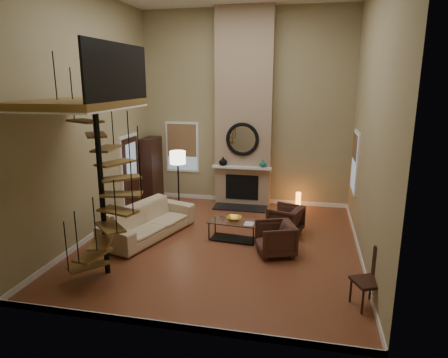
% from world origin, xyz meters
% --- Properties ---
extents(ground, '(6.00, 6.50, 0.01)m').
position_xyz_m(ground, '(0.00, 0.00, -0.01)').
color(ground, brown).
rests_on(ground, ground).
extents(back_wall, '(6.00, 0.02, 5.50)m').
position_xyz_m(back_wall, '(0.00, 3.25, 2.75)').
color(back_wall, '#9B8F64').
rests_on(back_wall, ground).
extents(front_wall, '(6.00, 0.02, 5.50)m').
position_xyz_m(front_wall, '(0.00, -3.25, 2.75)').
color(front_wall, '#9B8F64').
rests_on(front_wall, ground).
extents(left_wall, '(0.02, 6.50, 5.50)m').
position_xyz_m(left_wall, '(-3.00, 0.00, 2.75)').
color(left_wall, '#9B8F64').
rests_on(left_wall, ground).
extents(right_wall, '(0.02, 6.50, 5.50)m').
position_xyz_m(right_wall, '(3.00, 0.00, 2.75)').
color(right_wall, '#9B8F64').
rests_on(right_wall, ground).
extents(baseboard_back, '(6.00, 0.02, 0.12)m').
position_xyz_m(baseboard_back, '(0.00, 3.24, 0.06)').
color(baseboard_back, white).
rests_on(baseboard_back, ground).
extents(baseboard_front, '(6.00, 0.02, 0.12)m').
position_xyz_m(baseboard_front, '(0.00, -3.24, 0.06)').
color(baseboard_front, white).
rests_on(baseboard_front, ground).
extents(baseboard_left, '(0.02, 6.50, 0.12)m').
position_xyz_m(baseboard_left, '(-2.99, 0.00, 0.06)').
color(baseboard_left, white).
rests_on(baseboard_left, ground).
extents(baseboard_right, '(0.02, 6.50, 0.12)m').
position_xyz_m(baseboard_right, '(2.99, 0.00, 0.06)').
color(baseboard_right, white).
rests_on(baseboard_right, ground).
extents(chimney_breast, '(1.60, 0.38, 5.50)m').
position_xyz_m(chimney_breast, '(0.00, 3.06, 2.75)').
color(chimney_breast, '#9D8266').
rests_on(chimney_breast, ground).
extents(hearth, '(1.50, 0.60, 0.04)m').
position_xyz_m(hearth, '(0.00, 2.57, 0.02)').
color(hearth, black).
rests_on(hearth, ground).
extents(firebox, '(0.95, 0.02, 0.72)m').
position_xyz_m(firebox, '(0.00, 2.86, 0.55)').
color(firebox, black).
rests_on(firebox, chimney_breast).
extents(mantel, '(1.70, 0.18, 0.06)m').
position_xyz_m(mantel, '(0.00, 2.78, 1.15)').
color(mantel, white).
rests_on(mantel, chimney_breast).
extents(mirror_frame, '(0.94, 0.10, 0.94)m').
position_xyz_m(mirror_frame, '(0.00, 2.84, 1.95)').
color(mirror_frame, black).
rests_on(mirror_frame, chimney_breast).
extents(mirror_disc, '(0.80, 0.01, 0.80)m').
position_xyz_m(mirror_disc, '(0.00, 2.85, 1.95)').
color(mirror_disc, white).
rests_on(mirror_disc, chimney_breast).
extents(vase_left, '(0.24, 0.24, 0.25)m').
position_xyz_m(vase_left, '(-0.55, 2.82, 1.30)').
color(vase_left, black).
rests_on(vase_left, mantel).
extents(vase_right, '(0.20, 0.20, 0.21)m').
position_xyz_m(vase_right, '(0.60, 2.82, 1.28)').
color(vase_right, '#1B5E54').
rests_on(vase_right, mantel).
extents(window_back, '(1.02, 0.06, 1.52)m').
position_xyz_m(window_back, '(-1.90, 3.22, 1.62)').
color(window_back, white).
rests_on(window_back, back_wall).
extents(window_right, '(0.06, 1.02, 1.52)m').
position_xyz_m(window_right, '(2.97, 2.00, 1.63)').
color(window_right, white).
rests_on(window_right, right_wall).
extents(entry_door, '(0.10, 1.05, 2.16)m').
position_xyz_m(entry_door, '(-2.95, 1.80, 1.05)').
color(entry_door, white).
rests_on(entry_door, ground).
extents(loft, '(1.70, 2.20, 1.09)m').
position_xyz_m(loft, '(-2.04, -1.80, 3.24)').
color(loft, brown).
rests_on(loft, left_wall).
extents(spiral_stair, '(1.47, 1.47, 4.06)m').
position_xyz_m(spiral_stair, '(-1.78, -1.79, 1.78)').
color(spiral_stair, black).
rests_on(spiral_stair, ground).
extents(hutch, '(0.41, 0.86, 1.93)m').
position_xyz_m(hutch, '(-2.75, 2.80, 0.95)').
color(hutch, black).
rests_on(hutch, ground).
extents(sofa, '(1.65, 2.64, 0.72)m').
position_xyz_m(sofa, '(-1.74, 0.09, 0.40)').
color(sofa, '#CAB28C').
rests_on(sofa, ground).
extents(armchair_near, '(0.93, 0.91, 0.67)m').
position_xyz_m(armchair_near, '(1.45, 0.87, 0.35)').
color(armchair_near, '#452820').
rests_on(armchair_near, ground).
extents(armchair_far, '(0.97, 0.96, 0.69)m').
position_xyz_m(armchair_far, '(1.32, -0.28, 0.35)').
color(armchair_far, '#452820').
rests_on(armchair_far, ground).
extents(coffee_table, '(1.17, 0.67, 0.43)m').
position_xyz_m(coffee_table, '(0.25, 0.28, 0.28)').
color(coffee_table, silver).
rests_on(coffee_table, ground).
extents(bowl, '(0.35, 0.35, 0.09)m').
position_xyz_m(bowl, '(0.25, 0.33, 0.50)').
color(bowl, gold).
rests_on(bowl, coffee_table).
extents(book, '(0.22, 0.29, 0.03)m').
position_xyz_m(book, '(0.60, 0.13, 0.46)').
color(book, gray).
rests_on(book, coffee_table).
extents(floor_lamp, '(0.43, 0.43, 1.75)m').
position_xyz_m(floor_lamp, '(-1.59, 1.87, 1.41)').
color(floor_lamp, black).
rests_on(floor_lamp, ground).
extents(accent_lamp, '(0.14, 0.14, 0.50)m').
position_xyz_m(accent_lamp, '(1.62, 2.81, 0.25)').
color(accent_lamp, orange).
rests_on(accent_lamp, ground).
extents(side_chair, '(0.59, 0.59, 0.96)m').
position_xyz_m(side_chair, '(2.95, -1.95, 0.53)').
color(side_chair, black).
rests_on(side_chair, ground).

